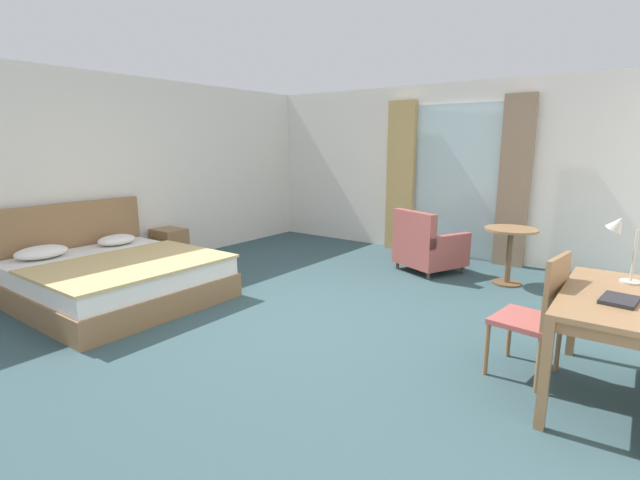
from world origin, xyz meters
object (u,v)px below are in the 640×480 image
Objects in this scene: desk_chair at (539,311)px; nightstand at (170,247)px; writing_desk at (613,308)px; round_cafe_table at (510,243)px; bed at (113,276)px; armchair_by_window at (428,247)px; desk_lamp at (621,235)px; closed_book at (619,300)px.

nightstand is at bearing 175.47° from desk_chair.
writing_desk is 1.86× the size of round_cafe_table.
bed reaches higher than desk_chair.
desk_chair is 0.98× the size of armchair_by_window.
nightstand is 0.40× the size of writing_desk.
desk_lamp is 3.12m from armchair_by_window.
round_cafe_table is at bearing 121.66° from desk_lamp.
armchair_by_window is at bearing 53.42° from bed.
round_cafe_table is at bearing 123.12° from closed_book.
bed is at bearing -165.12° from closed_book.
closed_book is at bearing -6.07° from nightstand.
desk_lamp is 1.84× the size of closed_book.
desk_chair reaches higher than armchair_by_window.
nightstand is 0.55× the size of desk_chair.
nightstand is 0.74× the size of round_cafe_table.
closed_book is 2.88m from round_cafe_table.
closed_book is at bearing -46.55° from armchair_by_window.
bed reaches higher than armchair_by_window.
desk_chair is 2.50m from round_cafe_table.
armchair_by_window is (2.41, 3.25, 0.08)m from bed.
desk_chair is (-0.46, 0.04, -0.13)m from writing_desk.
armchair_by_window is at bearing 30.82° from nightstand.
desk_lamp reaches higher than armchair_by_window.
armchair_by_window reaches higher than closed_book.
desk_chair reaches higher than nightstand.
desk_chair is at bearing 165.04° from closed_book.
writing_desk is at bearing 10.69° from bed.
armchair_by_window is at bearing -177.51° from round_cafe_table.
round_cafe_table is at bearing 43.43° from bed.
armchair_by_window reaches higher than nightstand.
bed reaches higher than nightstand.
closed_book is 0.38× the size of round_cafe_table.
desk_chair is 1.95× the size of desk_lamp.
closed_book is (5.58, -0.59, 0.51)m from nightstand.
round_cafe_table is at bearing 24.62° from nightstand.
nightstand is at bearing -155.38° from round_cafe_table.
round_cafe_table is (3.48, 3.30, 0.26)m from bed.
desk_chair is at bearing 12.25° from bed.
bed is 4.80m from round_cafe_table.
writing_desk is 0.58m from desk_lamp.
desk_chair is 2.99m from armchair_by_window.
writing_desk is at bearing 107.81° from closed_book.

